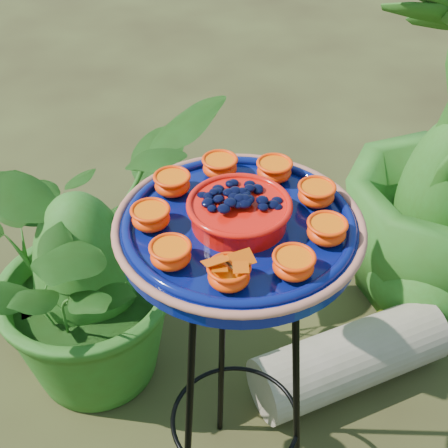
{
  "coord_description": "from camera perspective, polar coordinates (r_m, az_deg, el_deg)",
  "views": [
    {
      "loc": [
        -0.22,
        -0.77,
        1.54
      ],
      "look_at": [
        -0.11,
        0.03,
        0.89
      ],
      "focal_mm": 50.0,
      "sensor_mm": 36.0,
      "label": 1
    }
  ],
  "objects": [
    {
      "name": "shrub_back_left",
      "position": [
        1.73,
        -12.77,
        -2.99
      ],
      "size": [
        0.95,
        0.98,
        0.83
      ],
      "primitive_type": "imported",
      "rotation": [
        0.0,
        0.0,
        0.98
      ],
      "color": "#295416",
      "rests_on": "ground"
    },
    {
      "name": "feeder_dish",
      "position": [
        1.08,
        1.38,
        -0.02
      ],
      "size": [
        0.45,
        0.45,
        0.1
      ],
      "rotation": [
        0.0,
        0.0,
        0.09
      ],
      "color": "#071054",
      "rests_on": "tripod_stand"
    },
    {
      "name": "tripod_stand",
      "position": [
        1.33,
        1.14,
        -12.23
      ],
      "size": [
        0.33,
        0.34,
        0.83
      ],
      "rotation": [
        0.0,
        0.0,
        0.09
      ],
      "color": "black",
      "rests_on": "ground"
    },
    {
      "name": "driftwood_log",
      "position": [
        1.89,
        11.42,
        -11.97
      ],
      "size": [
        0.61,
        0.35,
        0.19
      ],
      "primitive_type": "cylinder",
      "rotation": [
        0.0,
        1.57,
        0.29
      ],
      "color": "gray",
      "rests_on": "ground"
    }
  ]
}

